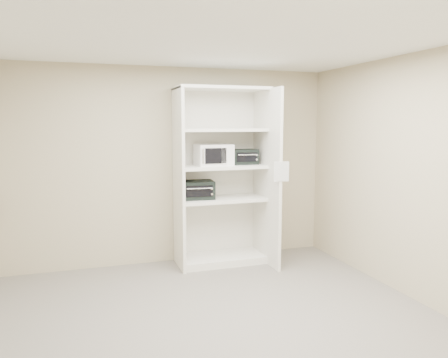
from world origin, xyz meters
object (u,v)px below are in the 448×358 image
object	(u,v)px
microwave	(214,155)
toaster_oven_lower	(197,190)
toaster_oven_upper	(243,157)
shelving_unit	(225,182)

from	to	relation	value
microwave	toaster_oven_lower	size ratio (longest dim) A/B	1.08
toaster_oven_upper	toaster_oven_lower	xyz separation A→B (m)	(-0.68, -0.02, -0.43)
microwave	toaster_oven_upper	world-z (taller)	microwave
toaster_oven_upper	toaster_oven_lower	size ratio (longest dim) A/B	0.83
toaster_oven_lower	toaster_oven_upper	bearing A→B (deg)	6.77
microwave	shelving_unit	bearing A→B (deg)	-10.96
shelving_unit	microwave	world-z (taller)	shelving_unit
toaster_oven_upper	toaster_oven_lower	distance (m)	0.80
shelving_unit	toaster_oven_lower	world-z (taller)	shelving_unit
toaster_oven_upper	microwave	bearing A→B (deg)	-177.47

